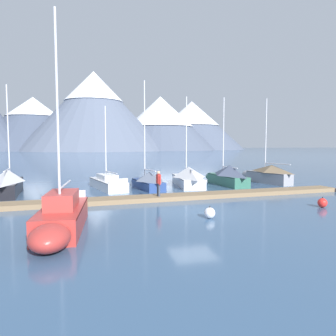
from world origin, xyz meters
TOP-DOWN VIEW (x-y plane):
  - ground_plane at (0.00, 0.00)m, footprint 700.00×700.00m
  - mountain_central_massif at (-45.64, 214.58)m, footprint 92.63×92.63m
  - mountain_shoulder_ridge at (-4.63, 189.96)m, footprint 93.81×93.81m
  - mountain_east_summit at (41.21, 199.62)m, footprint 79.21×79.21m
  - mountain_rear_spur at (71.85, 221.99)m, footprint 84.13×84.13m
  - dock at (0.00, 4.00)m, footprint 26.71×3.77m
  - sailboat_nearest_berth at (-11.68, 9.12)m, footprint 2.34×7.38m
  - sailboat_second_berth at (-6.78, -2.78)m, footprint 2.03×6.52m
  - sailboat_mid_dock_port at (-4.41, 10.54)m, footprint 3.26×7.08m
  - sailboat_mid_dock_starboard at (-1.01, 9.46)m, footprint 2.46×6.06m
  - sailboat_far_berth at (2.91, 10.46)m, footprint 2.58×7.15m
  - sailboat_outer_slip at (6.62, 10.23)m, footprint 2.09×6.83m
  - sailboat_end_of_dock at (11.04, 10.64)m, footprint 2.76×6.19m
  - person_on_dock at (-1.21, 3.71)m, footprint 0.27×0.59m
  - mooring_buoy_channel_marker at (7.86, -0.78)m, footprint 0.55×0.55m
  - mooring_buoy_inner_mooring at (0.30, -1.79)m, footprint 0.56×0.56m

SIDE VIEW (x-z plane):
  - ground_plane at x=0.00m, z-range 0.00..0.00m
  - dock at x=0.00m, z-range -0.01..0.29m
  - mooring_buoy_channel_marker at x=7.86m, z-range -0.04..0.59m
  - mooring_buoy_inner_mooring at x=0.30m, z-range -0.04..0.60m
  - sailboat_mid_dock_port at x=-4.41m, z-range -2.99..4.01m
  - sailboat_second_berth at x=-6.78m, z-range -3.93..5.26m
  - sailboat_mid_dock_starboard at x=-1.01m, z-range -3.88..5.29m
  - sailboat_far_berth at x=2.91m, z-range -3.23..4.91m
  - sailboat_end_of_dock at x=11.04m, z-range -3.24..4.96m
  - sailboat_outer_slip at x=6.62m, z-range -3.20..4.95m
  - sailboat_nearest_berth at x=-11.68m, z-range -3.24..5.08m
  - person_on_dock at x=-1.21m, z-range 0.42..2.11m
  - mountain_central_massif at x=-45.64m, z-range 0.59..37.26m
  - mountain_east_summit at x=41.21m, z-range 1.35..39.29m
  - mountain_rear_spur at x=71.85m, z-range 1.18..39.71m
  - mountain_shoulder_ridge at x=-4.63m, z-range 0.88..51.57m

